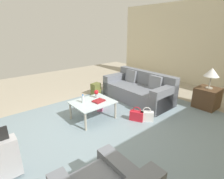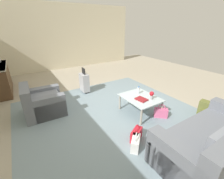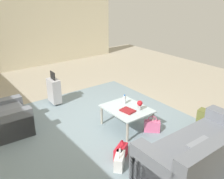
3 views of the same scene
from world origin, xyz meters
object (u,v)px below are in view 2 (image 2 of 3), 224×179
(handbag_pink, at_px, (161,112))
(armchair, at_px, (42,104))
(backpack_olive, at_px, (205,109))
(handbag_white, at_px, (136,143))
(coffee_table_book, at_px, (141,99))
(flower_vase, at_px, (152,95))
(water_bottle, at_px, (138,90))
(suitcase_silver, at_px, (84,82))
(coffee_table, at_px, (140,99))
(handbag_red, at_px, (136,135))
(couch, at_px, (217,144))

(handbag_pink, bearing_deg, armchair, 54.73)
(backpack_olive, bearing_deg, handbag_white, 87.71)
(coffee_table_book, xyz_separation_m, flower_vase, (-0.10, -0.23, 0.11))
(water_bottle, height_order, flower_vase, flower_vase)
(armchair, bearing_deg, suitcase_silver, -64.55)
(water_bottle, relative_size, coffee_table_book, 0.73)
(coffee_table, bearing_deg, handbag_white, 134.85)
(flower_vase, bearing_deg, backpack_olive, -124.45)
(flower_vase, xyz_separation_m, handbag_red, (-0.52, 0.90, -0.44))
(water_bottle, distance_m, handbag_red, 1.34)
(coffee_table, bearing_deg, couch, -176.81)
(armchair, height_order, handbag_red, armchair)
(armchair, height_order, coffee_table, armchair)
(suitcase_silver, distance_m, handbag_white, 2.93)
(armchair, bearing_deg, coffee_table_book, -124.29)
(couch, bearing_deg, handbag_red, 39.04)
(handbag_red, distance_m, backpack_olive, 2.06)
(coffee_table, bearing_deg, handbag_pink, -145.54)
(couch, distance_m, coffee_table_book, 1.69)
(water_bottle, bearing_deg, backpack_olive, -135.29)
(coffee_table_book, xyz_separation_m, suitcase_silver, (2.12, 0.62, -0.11))
(armchair, relative_size, coffee_table_book, 3.43)
(coffee_table_book, height_order, backpack_olive, coffee_table_book)
(handbag_white, distance_m, backpack_olive, 2.21)
(coffee_table, xyz_separation_m, coffee_table_book, (-0.12, 0.08, 0.07))
(armchair, height_order, backpack_olive, armchair)
(armchair, relative_size, suitcase_silver, 1.12)
(flower_vase, relative_size, suitcase_silver, 0.24)
(suitcase_silver, bearing_deg, coffee_table_book, -163.70)
(armchair, xyz_separation_m, handbag_red, (-2.05, -1.41, -0.16))
(coffee_table_book, height_order, handbag_pink, coffee_table_book)
(armchair, distance_m, coffee_table_book, 2.53)
(handbag_red, height_order, handbag_white, same)
(armchair, relative_size, backpack_olive, 2.38)
(armchair, distance_m, water_bottle, 2.53)
(flower_vase, bearing_deg, coffee_table, 34.29)
(water_bottle, height_order, handbag_pink, water_bottle)
(couch, bearing_deg, water_bottle, -0.00)
(couch, distance_m, coffee_table, 1.80)
(flower_vase, height_order, handbag_pink, flower_vase)
(suitcase_silver, relative_size, handbag_pink, 2.37)
(handbag_pink, relative_size, handbag_white, 1.00)
(couch, distance_m, backpack_olive, 1.43)
(couch, distance_m, suitcase_silver, 3.88)
(suitcase_silver, height_order, handbag_red, suitcase_silver)
(couch, height_order, backpack_olive, couch)
(coffee_table, distance_m, water_bottle, 0.27)
(water_bottle, bearing_deg, couch, 180.00)
(couch, height_order, flower_vase, couch)
(water_bottle, xyz_separation_m, handbag_pink, (-0.65, -0.21, -0.42))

